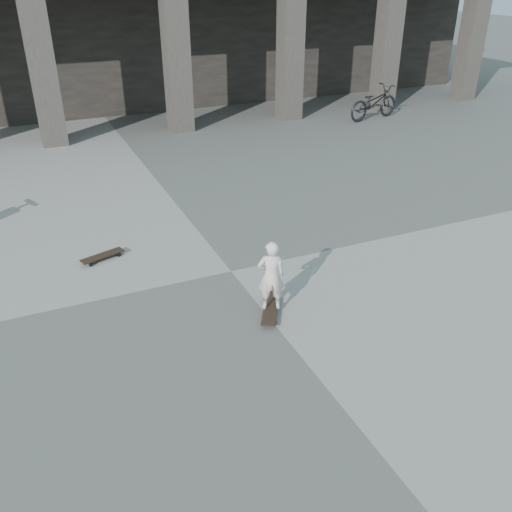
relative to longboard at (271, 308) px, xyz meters
name	(u,v)px	position (x,y,z in m)	size (l,w,h in m)	color
ground	(231,271)	(-0.07, 1.30, -0.07)	(90.00, 90.00, 0.00)	#4E4E4C
colonnade	(78,9)	(-0.07, 15.07, 2.96)	(28.00, 8.82, 6.00)	black
longboard	(271,308)	(0.00, 0.00, 0.00)	(0.59, 0.83, 0.08)	black
skateboard_spare	(102,256)	(-1.87, 2.53, 0.00)	(0.75, 0.40, 0.09)	black
child	(271,276)	(0.00, 0.00, 0.53)	(0.37, 0.24, 1.02)	beige
bicycle	(374,103)	(7.67, 8.60, 0.45)	(0.68, 1.96, 1.03)	black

